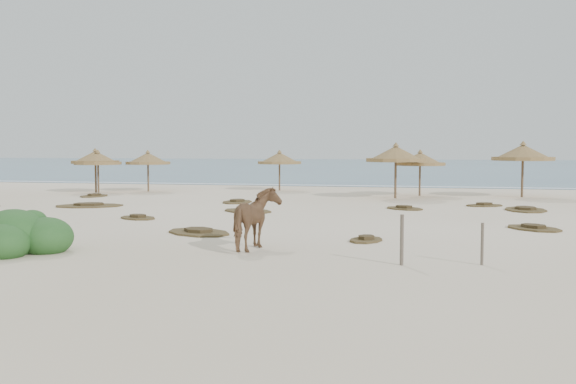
% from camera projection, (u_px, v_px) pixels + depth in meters
% --- Properties ---
extents(ground, '(160.00, 160.00, 0.00)m').
position_uv_depth(ground, '(178.00, 234.00, 19.87)').
color(ground, beige).
rests_on(ground, ground).
extents(ocean, '(200.00, 100.00, 0.01)m').
position_uv_depth(ocean, '(377.00, 166.00, 92.90)').
color(ocean, navy).
rests_on(ocean, ground).
extents(foam_line, '(70.00, 0.60, 0.01)m').
position_uv_depth(foam_line, '(320.00, 186.00, 45.19)').
color(foam_line, white).
rests_on(foam_line, ground).
extents(palapa_0, '(3.71, 3.71, 2.66)m').
position_uv_depth(palapa_0, '(95.00, 158.00, 38.20)').
color(palapa_0, brown).
rests_on(palapa_0, ground).
extents(palapa_1, '(3.00, 3.00, 2.57)m').
position_uv_depth(palapa_1, '(98.00, 159.00, 37.95)').
color(palapa_1, brown).
rests_on(palapa_1, ground).
extents(palapa_2, '(2.82, 2.82, 2.55)m').
position_uv_depth(palapa_2, '(148.00, 159.00, 39.07)').
color(palapa_2, brown).
rests_on(palapa_2, ground).
extents(palapa_3, '(3.47, 3.47, 2.55)m').
position_uv_depth(palapa_3, '(279.00, 159.00, 39.90)').
color(palapa_3, brown).
rests_on(palapa_3, ground).
extents(palapa_4, '(4.10, 4.10, 2.97)m').
position_uv_depth(palapa_4, '(396.00, 155.00, 33.75)').
color(palapa_4, brown).
rests_on(palapa_4, ground).
extents(palapa_5, '(3.43, 3.43, 2.59)m').
position_uv_depth(palapa_5, '(420.00, 160.00, 35.53)').
color(palapa_5, brown).
rests_on(palapa_5, ground).
extents(palapa_6, '(4.18, 4.18, 3.05)m').
position_uv_depth(palapa_6, '(523.00, 153.00, 34.46)').
color(palapa_6, brown).
rests_on(palapa_6, ground).
extents(horse, '(1.03, 1.99, 1.63)m').
position_uv_depth(horse, '(256.00, 219.00, 16.85)').
color(horse, brown).
rests_on(horse, ground).
extents(fence_post_near, '(0.09, 0.09, 1.17)m').
position_uv_depth(fence_post_near, '(402.00, 240.00, 14.65)').
color(fence_post_near, brown).
rests_on(fence_post_near, ground).
extents(fence_post_far, '(0.08, 0.08, 0.97)m').
position_uv_depth(fence_post_far, '(482.00, 244.00, 14.68)').
color(fence_post_far, brown).
rests_on(fence_post_far, ground).
extents(bush, '(2.89, 2.54, 1.29)m').
position_uv_depth(bush, '(15.00, 236.00, 16.46)').
color(bush, '#305C27').
rests_on(bush, ground).
extents(scrub_1, '(3.56, 2.93, 0.16)m').
position_uv_depth(scrub_1, '(89.00, 205.00, 29.27)').
color(scrub_1, brown).
rests_on(scrub_1, ground).
extents(scrub_2, '(2.02, 1.84, 0.16)m').
position_uv_depth(scrub_2, '(138.00, 217.00, 24.26)').
color(scrub_2, brown).
rests_on(scrub_2, ground).
extents(scrub_3, '(2.87, 2.60, 0.16)m').
position_uv_depth(scrub_3, '(248.00, 210.00, 26.90)').
color(scrub_3, brown).
rests_on(scrub_3, ground).
extents(scrub_4, '(2.29, 2.40, 0.16)m').
position_uv_depth(scrub_4, '(534.00, 228.00, 21.11)').
color(scrub_4, brown).
rests_on(scrub_4, ground).
extents(scrub_5, '(1.81, 2.69, 0.16)m').
position_uv_depth(scrub_5, '(525.00, 209.00, 27.39)').
color(scrub_5, brown).
rests_on(scrub_5, ground).
extents(scrub_6, '(1.32, 2.01, 0.16)m').
position_uv_depth(scrub_6, '(94.00, 196.00, 35.11)').
color(scrub_6, brown).
rests_on(scrub_6, ground).
extents(scrub_7, '(2.20, 2.14, 0.16)m').
position_uv_depth(scrub_7, '(404.00, 208.00, 27.98)').
color(scrub_7, brown).
rests_on(scrub_7, ground).
extents(scrub_9, '(2.88, 2.64, 0.16)m').
position_uv_depth(scrub_9, '(199.00, 232.00, 20.11)').
color(scrub_9, brown).
rests_on(scrub_9, ground).
extents(scrub_10, '(2.10, 1.83, 0.16)m').
position_uv_depth(scrub_10, '(484.00, 205.00, 29.44)').
color(scrub_10, brown).
rests_on(scrub_10, ground).
extents(scrub_12, '(1.18, 1.53, 0.16)m').
position_uv_depth(scrub_12, '(366.00, 239.00, 18.47)').
color(scrub_12, brown).
rests_on(scrub_12, ground).
extents(scrub_13, '(1.47, 2.19, 0.16)m').
position_uv_depth(scrub_13, '(237.00, 202.00, 31.31)').
color(scrub_13, brown).
rests_on(scrub_13, ground).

